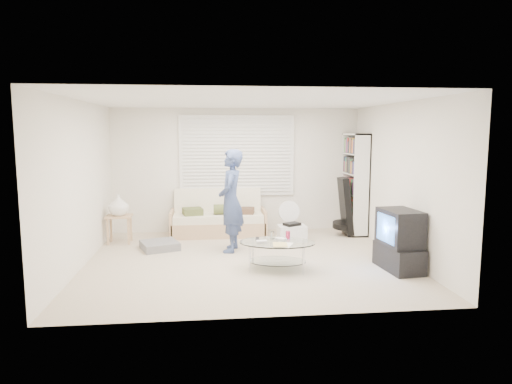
{
  "coord_description": "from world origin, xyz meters",
  "views": [
    {
      "loc": [
        -0.6,
        -7.02,
        2.03
      ],
      "look_at": [
        0.18,
        0.3,
        1.06
      ],
      "focal_mm": 32.0,
      "sensor_mm": 36.0,
      "label": 1
    }
  ],
  "objects": [
    {
      "name": "tv_unit",
      "position": [
        2.2,
        -0.72,
        0.44
      ],
      "size": [
        0.53,
        0.87,
        0.9
      ],
      "color": "black",
      "rests_on": "ground"
    },
    {
      "name": "standing_person",
      "position": [
        -0.21,
        0.62,
        0.87
      ],
      "size": [
        0.53,
        0.7,
        1.74
      ],
      "primitive_type": "imported",
      "rotation": [
        0.0,
        0.0,
        -1.75
      ],
      "color": "navy",
      "rests_on": "ground"
    },
    {
      "name": "floor_fan",
      "position": [
        0.97,
        1.68,
        0.4
      ],
      "size": [
        0.41,
        0.28,
        0.69
      ],
      "color": "white",
      "rests_on": "ground"
    },
    {
      "name": "room_shell",
      "position": [
        0.0,
        0.48,
        1.63
      ],
      "size": [
        5.02,
        4.52,
        2.51
      ],
      "color": "silver",
      "rests_on": "ground"
    },
    {
      "name": "bookshelf",
      "position": [
        2.32,
        1.76,
        1.0
      ],
      "size": [
        0.32,
        0.84,
        2.0
      ],
      "color": "white",
      "rests_on": "ground"
    },
    {
      "name": "coffee_table",
      "position": [
        0.41,
        -0.5,
        0.33
      ],
      "size": [
        1.24,
        0.92,
        0.54
      ],
      "color": "silver",
      "rests_on": "ground"
    },
    {
      "name": "futon_sofa",
      "position": [
        -0.4,
        1.87,
        0.3
      ],
      "size": [
        1.86,
        0.75,
        0.91
      ],
      "color": "tan",
      "rests_on": "ground"
    },
    {
      "name": "side_table",
      "position": [
        -2.22,
        1.39,
        0.67
      ],
      "size": [
        0.46,
        0.37,
        0.9
      ],
      "color": "tan",
      "rests_on": "ground"
    },
    {
      "name": "grey_floor_pillow",
      "position": [
        -1.45,
        0.87,
        0.07
      ],
      "size": [
        0.76,
        0.76,
        0.13
      ],
      "primitive_type": "cube",
      "rotation": [
        0.0,
        0.0,
        0.35
      ],
      "color": "slate",
      "rests_on": "ground"
    },
    {
      "name": "ground",
      "position": [
        0.0,
        0.0,
        0.0
      ],
      "size": [
        5.0,
        5.0,
        0.0
      ],
      "primitive_type": "plane",
      "color": "tan",
      "rests_on": "ground"
    },
    {
      "name": "storage_bin",
      "position": [
        0.95,
        1.16,
        0.16
      ],
      "size": [
        0.53,
        0.38,
        0.36
      ],
      "color": "white",
      "rests_on": "ground"
    },
    {
      "name": "window_blinds",
      "position": [
        0.0,
        2.2,
        1.55
      ],
      "size": [
        2.32,
        0.08,
        1.62
      ],
      "color": "silver",
      "rests_on": "ground"
    },
    {
      "name": "guitar_case",
      "position": [
        2.06,
        1.54,
        0.5
      ],
      "size": [
        0.41,
        0.42,
        1.13
      ],
      "color": "black",
      "rests_on": "ground"
    }
  ]
}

